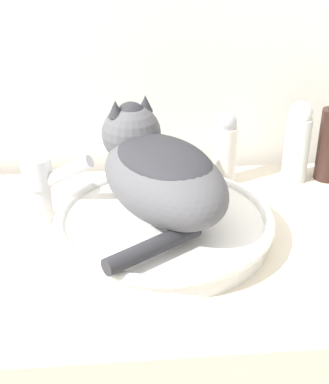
% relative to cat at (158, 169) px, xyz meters
% --- Properties ---
extents(sink_basin, '(0.39, 0.39, 0.05)m').
position_rel_cat_xyz_m(sink_basin, '(0.01, -0.01, -0.10)').
color(sink_basin, white).
rests_on(sink_basin, vanity_counter).
extents(cat, '(0.28, 0.36, 0.18)m').
position_rel_cat_xyz_m(cat, '(0.00, 0.00, 0.00)').
color(cat, '#56565B').
rests_on(cat, sink_basin).
extents(faucet, '(0.14, 0.08, 0.15)m').
position_rel_cat_xyz_m(faucet, '(-0.21, 0.06, -0.05)').
color(faucet, silver).
rests_on(faucet, vanity_counter).
extents(deodorant_stick, '(0.05, 0.05, 0.16)m').
position_rel_cat_xyz_m(deodorant_stick, '(0.16, 0.20, -0.05)').
color(deodorant_stick, white).
rests_on(deodorant_stick, vanity_counter).
extents(lotion_bottle_white, '(0.05, 0.05, 0.18)m').
position_rel_cat_xyz_m(lotion_bottle_white, '(0.31, 0.20, -0.04)').
color(lotion_bottle_white, silver).
rests_on(lotion_bottle_white, vanity_counter).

